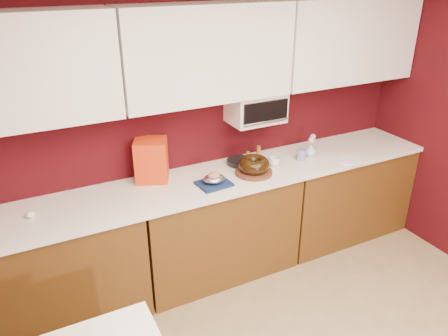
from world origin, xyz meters
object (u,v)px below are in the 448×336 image
object	(u,v)px
pandoro_box	(151,160)
flower_vase	(310,149)
toaster_oven	(256,107)
foil_ham_nest	(214,178)
coffee_mug	(274,161)
blue_jar	(301,155)
bundt_cake	(254,165)

from	to	relation	value
pandoro_box	flower_vase	world-z (taller)	pandoro_box
toaster_oven	pandoro_box	xyz separation A→B (m)	(-0.91, 0.03, -0.31)
foil_ham_nest	flower_vase	distance (m)	1.01
coffee_mug	blue_jar	distance (m)	0.28
blue_jar	flower_vase	bearing A→B (deg)	14.37
toaster_oven	flower_vase	size ratio (longest dim) A/B	3.61
pandoro_box	blue_jar	size ratio (longest dim) A/B	3.47
toaster_oven	foil_ham_nest	distance (m)	0.72
bundt_cake	flower_vase	size ratio (longest dim) A/B	2.04
foil_ham_nest	flower_vase	world-z (taller)	flower_vase
bundt_cake	coffee_mug	world-z (taller)	bundt_cake
blue_jar	flower_vase	size ratio (longest dim) A/B	0.77
flower_vase	toaster_oven	bearing A→B (deg)	162.11
blue_jar	toaster_oven	bearing A→B (deg)	152.72
foil_ham_nest	pandoro_box	xyz separation A→B (m)	(-0.39, 0.31, 0.11)
pandoro_box	flower_vase	bearing A→B (deg)	15.95
toaster_oven	foil_ham_nest	size ratio (longest dim) A/B	2.69
coffee_mug	blue_jar	xyz separation A→B (m)	(0.28, 0.00, 0.00)
pandoro_box	coffee_mug	world-z (taller)	pandoro_box
blue_jar	pandoro_box	bearing A→B (deg)	170.20
coffee_mug	blue_jar	size ratio (longest dim) A/B	0.94
foil_ham_nest	flower_vase	size ratio (longest dim) A/B	1.34
pandoro_box	flower_vase	xyz separation A→B (m)	(1.39, -0.19, -0.10)
bundt_cake	blue_jar	xyz separation A→B (m)	(0.51, 0.06, -0.03)
blue_jar	flower_vase	world-z (taller)	flower_vase
bundt_cake	flower_vase	world-z (taller)	bundt_cake
foil_ham_nest	coffee_mug	size ratio (longest dim) A/B	1.86
toaster_oven	bundt_cake	world-z (taller)	toaster_oven
bundt_cake	foil_ham_nest	size ratio (longest dim) A/B	1.52
toaster_oven	blue_jar	size ratio (longest dim) A/B	4.69
bundt_cake	blue_jar	bearing A→B (deg)	6.20
pandoro_box	coffee_mug	distance (m)	1.03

